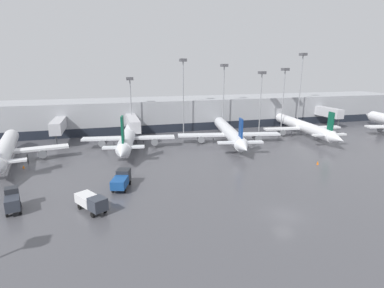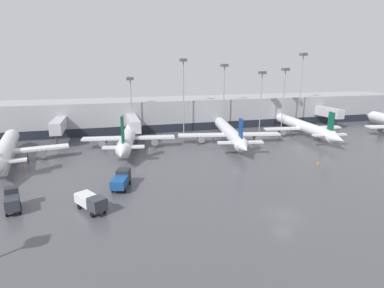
# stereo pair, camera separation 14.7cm
# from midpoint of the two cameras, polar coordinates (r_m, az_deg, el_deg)

# --- Properties ---
(ground_plane) EXTENTS (320.00, 320.00, 0.00)m
(ground_plane) POSITION_cam_midpoint_polar(r_m,az_deg,el_deg) (41.44, 17.16, -12.80)
(ground_plane) COLOR #4C4C51
(terminal_building) EXTENTS (160.00, 30.46, 9.00)m
(terminal_building) POSITION_cam_midpoint_polar(r_m,az_deg,el_deg) (95.73, -3.04, 5.97)
(terminal_building) COLOR #9EA0A5
(terminal_building) RESTS_ON ground_plane
(parked_jet_0) EXTENTS (22.03, 35.96, 8.38)m
(parked_jet_0) POSITION_cam_midpoint_polar(r_m,az_deg,el_deg) (88.58, 20.25, 3.21)
(parked_jet_0) COLOR white
(parked_jet_0) RESTS_ON ground_plane
(parked_jet_1) EXTENTS (23.23, 32.63, 9.40)m
(parked_jet_1) POSITION_cam_midpoint_polar(r_m,az_deg,el_deg) (69.29, -32.10, -0.88)
(parked_jet_1) COLOR white
(parked_jet_1) RESTS_ON ground_plane
(parked_jet_3) EXTENTS (21.56, 35.04, 9.41)m
(parked_jet_3) POSITION_cam_midpoint_polar(r_m,az_deg,el_deg) (71.82, -12.01, 1.56)
(parked_jet_3) COLOR silver
(parked_jet_3) RESTS_ON ground_plane
(parked_jet_4) EXTENTS (25.86, 34.79, 8.07)m
(parked_jet_4) POSITION_cam_midpoint_polar(r_m,az_deg,el_deg) (76.10, 7.04, 2.18)
(parked_jet_4) COLOR silver
(parked_jet_4) RESTS_ON ground_plane
(service_truck_0) EXTENTS (2.52, 4.24, 2.97)m
(service_truck_0) POSITION_cam_midpoint_polar(r_m,az_deg,el_deg) (46.42, -31.10, -9.14)
(service_truck_0) COLOR #2D333D
(service_truck_0) RESTS_ON ground_plane
(service_truck_1) EXTENTS (4.46, 5.63, 2.34)m
(service_truck_1) POSITION_cam_midpoint_polar(r_m,az_deg,el_deg) (42.20, -18.67, -10.33)
(service_truck_1) COLOR silver
(service_truck_1) RESTS_ON ground_plane
(service_truck_2) EXTENTS (3.49, 5.56, 2.62)m
(service_truck_2) POSITION_cam_midpoint_polar(r_m,az_deg,el_deg) (48.47, -13.37, -6.57)
(service_truck_2) COLOR #19478C
(service_truck_2) RESTS_ON ground_plane
(traffic_cone_0) EXTENTS (0.51, 0.51, 0.61)m
(traffic_cone_0) POSITION_cam_midpoint_polar(r_m,az_deg,el_deg) (73.40, 9.59, -0.16)
(traffic_cone_0) COLOR orange
(traffic_cone_0) RESTS_ON ground_plane
(traffic_cone_1) EXTENTS (0.42, 0.42, 0.64)m
(traffic_cone_1) POSITION_cam_midpoint_polar(r_m,az_deg,el_deg) (64.96, -29.50, -3.77)
(traffic_cone_1) COLOR orange
(traffic_cone_1) RESTS_ON ground_plane
(traffic_cone_2) EXTENTS (0.44, 0.44, 0.73)m
(traffic_cone_2) POSITION_cam_midpoint_polar(r_m,az_deg,el_deg) (63.63, 22.76, -3.31)
(traffic_cone_2) COLOR orange
(traffic_cone_2) RESTS_ON ground_plane
(apron_light_mast_0) EXTENTS (1.80, 1.80, 17.41)m
(apron_light_mast_0) POSITION_cam_midpoint_polar(r_m,az_deg,el_deg) (89.88, 13.05, 11.06)
(apron_light_mast_0) COLOR gray
(apron_light_mast_0) RESTS_ON ground_plane
(apron_light_mast_1) EXTENTS (1.80, 1.80, 20.81)m
(apron_light_mast_1) POSITION_cam_midpoint_polar(r_m,az_deg,el_deg) (84.76, -1.75, 12.80)
(apron_light_mast_1) COLOR gray
(apron_light_mast_1) RESTS_ON ground_plane
(apron_light_mast_2) EXTENTS (1.80, 1.80, 15.98)m
(apron_light_mast_2) POSITION_cam_midpoint_polar(r_m,az_deg,el_deg) (82.92, -11.74, 10.18)
(apron_light_mast_2) COLOR gray
(apron_light_mast_2) RESTS_ON ground_plane
(apron_light_mast_4) EXTENTS (1.80, 1.80, 22.72)m
(apron_light_mast_4) POSITION_cam_midpoint_polar(r_m,az_deg,el_deg) (100.75, 20.13, 12.93)
(apron_light_mast_4) COLOR gray
(apron_light_mast_4) RESTS_ON ground_plane
(apron_light_mast_5) EXTENTS (1.80, 1.80, 19.44)m
(apron_light_mast_5) POSITION_cam_midpoint_polar(r_m,az_deg,el_deg) (88.77, 6.05, 12.21)
(apron_light_mast_5) COLOR gray
(apron_light_mast_5) RESTS_ON ground_plane
(apron_light_mast_6) EXTENTS (1.80, 1.80, 18.32)m
(apron_light_mast_6) POSITION_cam_midpoint_polar(r_m,az_deg,el_deg) (93.40, 17.14, 11.30)
(apron_light_mast_6) COLOR gray
(apron_light_mast_6) RESTS_ON ground_plane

